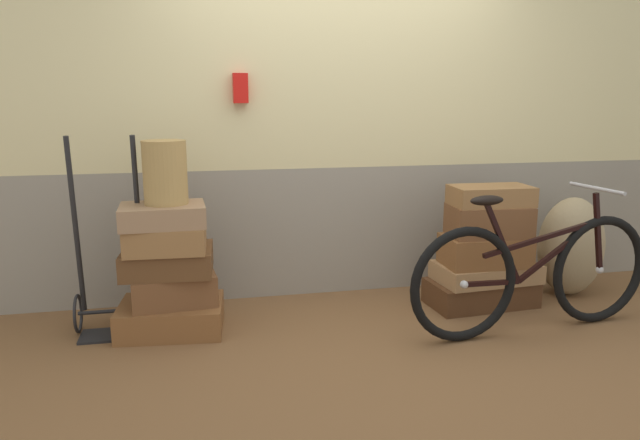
{
  "coord_description": "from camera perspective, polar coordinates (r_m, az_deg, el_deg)",
  "views": [
    {
      "loc": [
        -1.05,
        -3.47,
        1.47
      ],
      "look_at": [
        -0.27,
        0.13,
        0.7
      ],
      "focal_mm": 33.39,
      "sensor_mm": 36.0,
      "label": 1
    }
  ],
  "objects": [
    {
      "name": "suitcase_4",
      "position": [
        3.75,
        -14.84,
        0.45
      ],
      "size": [
        0.52,
        0.39,
        0.13
      ],
      "primitive_type": "cube",
      "rotation": [
        0.0,
        0.0,
        0.03
      ],
      "color": "#937051",
      "rests_on": "suitcase_3"
    },
    {
      "name": "luggage_trolley",
      "position": [
        3.98,
        -19.36,
        -5.96
      ],
      "size": [
        0.45,
        0.34,
        1.24
      ],
      "color": "black",
      "rests_on": "ground"
    },
    {
      "name": "suitcase_2",
      "position": [
        3.87,
        -14.35,
        -3.78
      ],
      "size": [
        0.58,
        0.48,
        0.16
      ],
      "primitive_type": "cube",
      "rotation": [
        0.0,
        0.0,
        -0.06
      ],
      "color": "brown",
      "rests_on": "suitcase_1"
    },
    {
      "name": "wicker_basket",
      "position": [
        3.74,
        -14.63,
        4.44
      ],
      "size": [
        0.26,
        0.26,
        0.39
      ],
      "primitive_type": "cylinder",
      "color": "#A8844C",
      "rests_on": "suitcase_4"
    },
    {
      "name": "station_building",
      "position": [
        4.45,
        1.61,
        9.93
      ],
      "size": [
        7.2,
        0.74,
        2.64
      ],
      "color": "gray",
      "rests_on": "ground"
    },
    {
      "name": "suitcase_9",
      "position": [
        4.26,
        16.06,
        2.26
      ],
      "size": [
        0.55,
        0.33,
        0.13
      ],
      "primitive_type": "cube",
      "rotation": [
        0.0,
        0.0,
        -0.03
      ],
      "color": "olive",
      "rests_on": "suitcase_8"
    },
    {
      "name": "burlap_sack",
      "position": [
        4.81,
        22.91,
        -2.34
      ],
      "size": [
        0.49,
        0.42,
        0.74
      ],
      "primitive_type": "ellipsoid",
      "color": "#9E8966",
      "rests_on": "ground"
    },
    {
      "name": "ground",
      "position": [
        3.92,
        4.32,
        -10.7
      ],
      "size": [
        9.2,
        5.2,
        0.06
      ],
      "primitive_type": "cube",
      "color": "brown"
    },
    {
      "name": "suitcase_6",
      "position": [
        4.4,
        15.62,
        -4.8
      ],
      "size": [
        0.73,
        0.46,
        0.13
      ],
      "primitive_type": "cube",
      "rotation": [
        0.0,
        0.0,
        0.07
      ],
      "color": "#9E754C",
      "rests_on": "suitcase_5"
    },
    {
      "name": "bicycle",
      "position": [
        3.97,
        19.85,
        -4.89
      ],
      "size": [
        1.72,
        0.46,
        0.91
      ],
      "color": "black",
      "rests_on": "ground"
    },
    {
      "name": "suitcase_0",
      "position": [
        3.95,
        -14.05,
        -8.96
      ],
      "size": [
        0.69,
        0.54,
        0.18
      ],
      "primitive_type": "cube",
      "rotation": [
        0.0,
        0.0,
        -0.1
      ],
      "color": "brown",
      "rests_on": "ground"
    },
    {
      "name": "suitcase_5",
      "position": [
        4.44,
        15.14,
        -6.72
      ],
      "size": [
        0.77,
        0.45,
        0.18
      ],
      "primitive_type": "cube",
      "rotation": [
        0.0,
        0.0,
        0.08
      ],
      "color": "#4C2D19",
      "rests_on": "ground"
    },
    {
      "name": "suitcase_1",
      "position": [
        3.9,
        -13.85,
        -6.3
      ],
      "size": [
        0.55,
        0.43,
        0.19
      ],
      "primitive_type": "cube",
      "rotation": [
        0.0,
        0.0,
        0.09
      ],
      "color": "brown",
      "rests_on": "suitcase_0"
    },
    {
      "name": "suitcase_3",
      "position": [
        3.79,
        -14.53,
        -1.66
      ],
      "size": [
        0.5,
        0.43,
        0.16
      ],
      "primitive_type": "cube",
      "rotation": [
        0.0,
        0.0,
        -0.05
      ],
      "color": "olive",
      "rests_on": "suitcase_2"
    },
    {
      "name": "suitcase_7",
      "position": [
        4.32,
        15.53,
        -2.82
      ],
      "size": [
        0.59,
        0.36,
        0.21
      ],
      "primitive_type": "cube",
      "rotation": [
        0.0,
        0.0,
        -0.03
      ],
      "color": "brown",
      "rests_on": "suitcase_6"
    },
    {
      "name": "suitcase_8",
      "position": [
        4.28,
        15.87,
        -0.06
      ],
      "size": [
        0.57,
        0.37,
        0.21
      ],
      "primitive_type": "cube",
      "rotation": [
        0.0,
        0.0,
        -0.09
      ],
      "color": "brown",
      "rests_on": "suitcase_7"
    }
  ]
}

